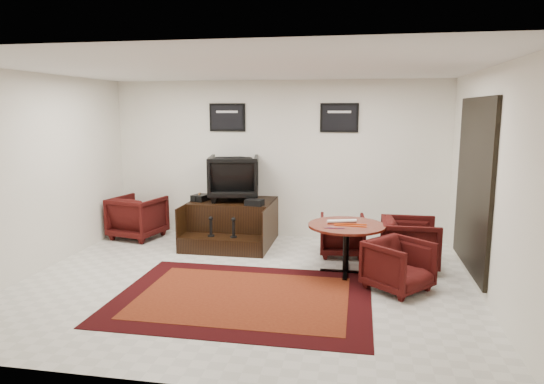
# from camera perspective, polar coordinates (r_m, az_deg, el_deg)

# --- Properties ---
(ground) EXTENTS (6.00, 6.00, 0.00)m
(ground) POSITION_cam_1_polar(r_m,az_deg,el_deg) (6.63, -3.18, -10.54)
(ground) COLOR silver
(ground) RESTS_ON ground
(room_shell) EXTENTS (6.02, 5.02, 2.81)m
(room_shell) POSITION_cam_1_polar(r_m,az_deg,el_deg) (6.28, 0.56, 5.07)
(room_shell) COLOR white
(room_shell) RESTS_ON ground
(area_rug) EXTENTS (3.12, 2.34, 0.01)m
(area_rug) POSITION_cam_1_polar(r_m,az_deg,el_deg) (6.12, -3.42, -12.24)
(area_rug) COLOR black
(area_rug) RESTS_ON ground
(shine_podium) EXTENTS (1.42, 1.46, 0.73)m
(shine_podium) POSITION_cam_1_polar(r_m,az_deg,el_deg) (8.46, -4.69, -3.69)
(shine_podium) COLOR black
(shine_podium) RESTS_ON ground
(shine_chair) EXTENTS (0.98, 0.94, 0.87)m
(shine_chair) POSITION_cam_1_polar(r_m,az_deg,el_deg) (8.45, -4.51, 2.00)
(shine_chair) COLOR black
(shine_chair) RESTS_ON shine_podium
(shoes_pair) EXTENTS (0.29, 0.34, 0.11)m
(shoes_pair) POSITION_cam_1_polar(r_m,az_deg,el_deg) (8.46, -8.42, -0.66)
(shoes_pair) COLOR black
(shoes_pair) RESTS_ON shine_podium
(polish_kit) EXTENTS (0.31, 0.24, 0.10)m
(polish_kit) POSITION_cam_1_polar(r_m,az_deg,el_deg) (7.97, -2.08, -1.23)
(polish_kit) COLOR black
(polish_kit) RESTS_ON shine_podium
(umbrella_black) EXTENTS (0.29, 0.11, 0.78)m
(umbrella_black) POSITION_cam_1_polar(r_m,az_deg,el_deg) (8.53, -10.21, -3.35)
(umbrella_black) COLOR black
(umbrella_black) RESTS_ON ground
(umbrella_hooked) EXTENTS (0.31, 0.12, 0.84)m
(umbrella_hooked) POSITION_cam_1_polar(r_m,az_deg,el_deg) (8.65, -10.04, -2.95)
(umbrella_hooked) COLOR black
(umbrella_hooked) RESTS_ON ground
(armchair_side) EXTENTS (0.95, 0.91, 0.84)m
(armchair_side) POSITION_cam_1_polar(r_m,az_deg,el_deg) (9.05, -15.53, -2.61)
(armchair_side) COLOR black
(armchair_side) RESTS_ON ground
(meeting_table) EXTENTS (1.08, 1.08, 0.70)m
(meeting_table) POSITION_cam_1_polar(r_m,az_deg,el_deg) (6.89, 8.76, -4.49)
(meeting_table) COLOR #400F09
(meeting_table) RESTS_ON ground
(table_chair_back) EXTENTS (0.74, 0.70, 0.71)m
(table_chair_back) POSITION_cam_1_polar(r_m,az_deg,el_deg) (7.79, 8.26, -4.80)
(table_chair_back) COLOR black
(table_chair_back) RESTS_ON ground
(table_chair_window) EXTENTS (0.74, 0.79, 0.81)m
(table_chair_window) POSITION_cam_1_polar(r_m,az_deg,el_deg) (7.34, 15.92, -5.57)
(table_chair_window) COLOR black
(table_chair_window) RESTS_ON ground
(table_chair_corner) EXTENTS (0.95, 0.96, 0.72)m
(table_chair_corner) POSITION_cam_1_polar(r_m,az_deg,el_deg) (6.44, 14.68, -8.09)
(table_chair_corner) COLOR black
(table_chair_corner) RESTS_ON ground
(paper_roll) EXTENTS (0.42, 0.17, 0.05)m
(paper_roll) POSITION_cam_1_polar(r_m,az_deg,el_deg) (6.94, 8.22, -3.41)
(paper_roll) COLOR silver
(paper_roll) RESTS_ON meeting_table
(table_clutter) EXTENTS (0.57, 0.31, 0.01)m
(table_clutter) POSITION_cam_1_polar(r_m,az_deg,el_deg) (6.79, 8.91, -3.90)
(table_clutter) COLOR #DF460C
(table_clutter) RESTS_ON meeting_table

